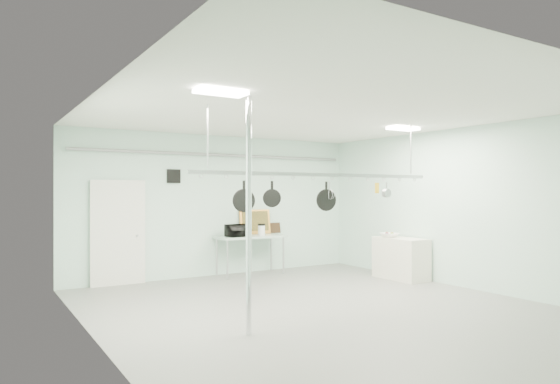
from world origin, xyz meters
TOP-DOWN VIEW (x-y plane):
  - floor at (0.00, 0.00)m, footprint 8.00×8.00m
  - ceiling at (0.00, 0.00)m, footprint 7.00×8.00m
  - back_wall at (0.00, 3.99)m, footprint 7.00×0.02m
  - right_wall at (3.49, 0.00)m, footprint 0.02×8.00m
  - door at (-2.30, 3.94)m, footprint 1.10×0.10m
  - wall_vent at (-1.10, 3.97)m, footprint 0.30×0.04m
  - conduit_pipe at (0.00, 3.90)m, footprint 6.60×0.07m
  - chrome_pole at (-1.70, -0.60)m, footprint 0.08×0.08m
  - prep_table at (0.60, 3.60)m, footprint 1.60×0.70m
  - side_cabinet at (3.15, 1.40)m, footprint 0.60×1.20m
  - pot_rack at (0.20, 0.30)m, footprint 4.80×0.06m
  - light_panel_left at (-2.20, -0.80)m, footprint 0.65×0.30m
  - light_panel_right at (2.40, 0.60)m, footprint 0.65×0.30m
  - microwave at (0.22, 3.51)m, footprint 0.53×0.40m
  - coffee_canister at (0.84, 3.51)m, footprint 0.20×0.20m
  - painting_large at (0.88, 3.90)m, footprint 0.79×0.18m
  - painting_small at (1.43, 3.90)m, footprint 0.30×0.09m
  - fruit_bowl at (3.05, 1.65)m, footprint 0.43×0.43m
  - skillet_left at (-1.30, 0.30)m, footprint 0.36×0.13m
  - skillet_mid at (-0.80, 0.30)m, footprint 0.29×0.17m
  - skillet_right at (0.28, 0.30)m, footprint 0.37×0.12m
  - whisk at (0.34, 0.30)m, footprint 0.20×0.20m
  - grater at (1.43, 0.30)m, footprint 0.09×0.05m
  - saucepan at (1.67, 0.30)m, footprint 0.18×0.14m
  - fruit_cluster at (3.05, 1.65)m, footprint 0.24×0.24m

SIDE VIEW (x-z plane):
  - floor at x=0.00m, z-range 0.00..0.00m
  - side_cabinet at x=3.15m, z-range 0.00..0.90m
  - prep_table at x=0.60m, z-range 0.38..1.28m
  - fruit_bowl at x=3.05m, z-range 0.90..0.99m
  - fruit_cluster at x=3.05m, z-range 0.94..1.03m
  - coffee_canister at x=0.84m, z-range 0.91..1.13m
  - painting_small at x=1.43m, z-range 0.90..1.16m
  - microwave at x=0.22m, z-range 0.91..1.18m
  - door at x=-2.30m, z-range -0.05..2.15m
  - painting_large at x=0.88m, z-range 0.90..1.49m
  - back_wall at x=0.00m, z-range 0.00..3.20m
  - right_wall at x=3.49m, z-range 0.00..3.20m
  - chrome_pole at x=-1.70m, z-range 0.00..3.20m
  - skillet_right at x=0.28m, z-range 1.59..2.09m
  - skillet_left at x=-1.30m, z-range 1.61..2.09m
  - skillet_mid at x=-0.80m, z-range 1.68..2.09m
  - whisk at x=0.34m, z-range 1.80..2.09m
  - saucepan at x=1.67m, z-range 1.80..2.09m
  - grater at x=1.43m, z-range 1.87..2.09m
  - pot_rack at x=0.20m, z-range 1.73..2.73m
  - wall_vent at x=-1.10m, z-range 2.10..2.40m
  - conduit_pipe at x=0.00m, z-range 2.71..2.79m
  - light_panel_left at x=-2.20m, z-range 3.14..3.19m
  - light_panel_right at x=2.40m, z-range 3.14..3.19m
  - ceiling at x=0.00m, z-range 3.18..3.20m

